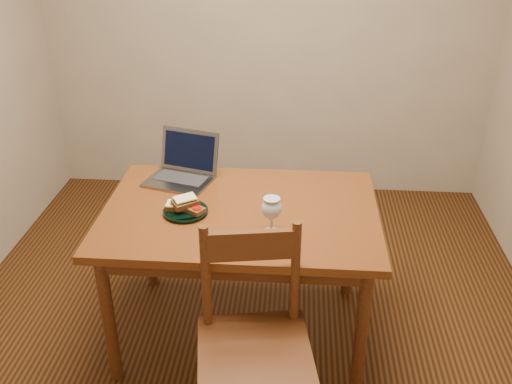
# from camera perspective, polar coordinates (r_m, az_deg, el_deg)

# --- Properties ---
(floor) EXTENTS (3.20, 3.20, 0.02)m
(floor) POSITION_cam_1_polar(r_m,az_deg,el_deg) (3.20, -0.82, -12.68)
(floor) COLOR black
(floor) RESTS_ON ground
(back_wall) EXTENTS (3.20, 0.02, 2.60)m
(back_wall) POSITION_cam_1_polar(r_m,az_deg,el_deg) (4.11, 1.18, 17.05)
(back_wall) COLOR gray
(back_wall) RESTS_ON floor
(front_wall) EXTENTS (3.20, 0.02, 2.60)m
(front_wall) POSITION_cam_1_polar(r_m,az_deg,el_deg) (1.15, -8.86, -15.05)
(front_wall) COLOR gray
(front_wall) RESTS_ON floor
(table) EXTENTS (1.30, 0.90, 0.74)m
(table) POSITION_cam_1_polar(r_m,az_deg,el_deg) (2.74, -1.56, -3.31)
(table) COLOR #53250D
(table) RESTS_ON floor
(chair) EXTENTS (0.51, 0.49, 0.48)m
(chair) POSITION_cam_1_polar(r_m,az_deg,el_deg) (2.32, -0.22, -14.17)
(chair) COLOR #3E1C0C
(chair) RESTS_ON floor
(plate) EXTENTS (0.21, 0.21, 0.02)m
(plate) POSITION_cam_1_polar(r_m,az_deg,el_deg) (2.68, -7.05, -1.96)
(plate) COLOR black
(plate) RESTS_ON table
(sandwich_cheese) EXTENTS (0.12, 0.07, 0.04)m
(sandwich_cheese) POSITION_cam_1_polar(r_m,az_deg,el_deg) (2.68, -7.78, -1.33)
(sandwich_cheese) COLOR #381E0C
(sandwich_cheese) RESTS_ON plate
(sandwich_tomato) EXTENTS (0.12, 0.11, 0.03)m
(sandwich_tomato) POSITION_cam_1_polar(r_m,az_deg,el_deg) (2.65, -6.27, -1.63)
(sandwich_tomato) COLOR #381E0C
(sandwich_tomato) RESTS_ON plate
(sandwich_top) EXTENTS (0.14, 0.13, 0.04)m
(sandwich_top) POSITION_cam_1_polar(r_m,az_deg,el_deg) (2.66, -7.09, -0.95)
(sandwich_top) COLOR #381E0C
(sandwich_top) RESTS_ON plate
(milk_glass) EXTENTS (0.09, 0.09, 0.17)m
(milk_glass) POSITION_cam_1_polar(r_m,az_deg,el_deg) (2.48, 1.56, -2.36)
(milk_glass) COLOR white
(milk_glass) RESTS_ON table
(laptop) EXTENTS (0.39, 0.37, 0.23)m
(laptop) POSITION_cam_1_polar(r_m,az_deg,el_deg) (3.00, -7.24, 2.53)
(laptop) COLOR slate
(laptop) RESTS_ON table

